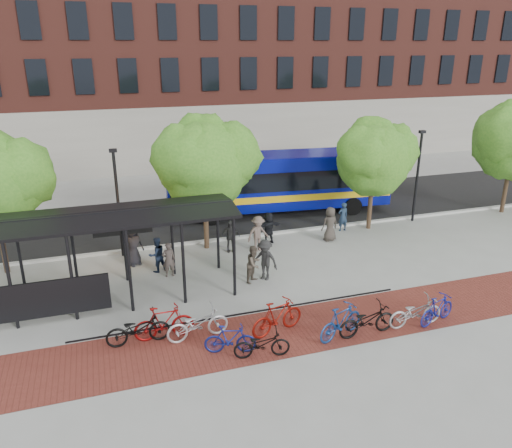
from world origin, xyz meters
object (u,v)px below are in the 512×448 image
object	(u,v)px
bike_8	(367,320)
pedestrian_8	(254,264)
tree_c	(375,155)
pedestrian_7	(343,217)
bike_11	(437,309)
tree_b	(205,159)
pedestrian_9	(265,260)
bike_4	(262,344)
bike_7	(341,322)
pedestrian_0	(133,245)
bike_3	(230,339)
pedestrian_2	(157,255)
lamp_post_left	(118,200)
bike_2	(198,324)
lamp_post_right	(418,174)
bike_10	(415,312)
pedestrian_6	(330,224)
bike_5	(277,317)
bus_shelter	(93,227)
pedestrian_3	(258,234)
pedestrian_1	(169,260)
bus	(279,179)
pedestrian_4	(230,236)
bike_1	(164,322)
pedestrian_5	(268,228)
bike_0	(138,329)

from	to	relation	value
bike_8	pedestrian_8	size ratio (longest dim) A/B	1.34
tree_c	pedestrian_7	xyz separation A→B (m)	(-1.62, 0.06, -3.26)
bike_8	bike_11	world-z (taller)	bike_8
tree_b	pedestrian_9	xyz separation A→B (m)	(1.51, -4.21, -3.56)
bike_4	pedestrian_8	bearing A→B (deg)	-5.61
bike_7	pedestrian_0	bearing A→B (deg)	15.77
bike_3	pedestrian_2	xyz separation A→B (m)	(-1.44, 6.95, 0.29)
lamp_post_left	bike_2	size ratio (longest dim) A/B	2.37
bike_7	bike_2	bearing A→B (deg)	51.87
bike_7	bike_4	bearing A→B (deg)	74.09
lamp_post_right	bike_11	distance (m)	11.45
tree_b	lamp_post_right	bearing A→B (deg)	1.20
bike_10	pedestrian_6	world-z (taller)	pedestrian_6
pedestrian_7	bike_5	bearing A→B (deg)	46.65
bike_8	pedestrian_2	distance (m)	9.63
bus_shelter	pedestrian_6	xyz separation A→B (m)	(11.31, 2.80, -2.11)
bike_2	pedestrian_3	bearing A→B (deg)	-38.54
bike_5	pedestrian_1	xyz separation A→B (m)	(-2.89, 5.65, 0.15)
tree_b	pedestrian_2	bearing A→B (deg)	-143.66
bike_4	bike_10	size ratio (longest dim) A/B	0.87
bike_2	pedestrian_9	xyz separation A→B (m)	(3.64, 3.60, 0.33)
bus	bike_4	size ratio (longest dim) A/B	7.23
bike_11	bike_7	bearing A→B (deg)	69.15
pedestrian_7	tree_c	bearing A→B (deg)	173.69
pedestrian_3	pedestrian_4	xyz separation A→B (m)	(-1.30, 0.32, -0.09)
bus	pedestrian_2	size ratio (longest dim) A/B	8.25
pedestrian_4	pedestrian_9	bearing A→B (deg)	-72.45
bike_1	pedestrian_3	bearing A→B (deg)	-40.64
pedestrian_9	pedestrian_3	bearing A→B (deg)	122.23
pedestrian_4	pedestrian_6	bearing A→B (deg)	5.15
bike_11	pedestrian_6	distance (m)	8.44
pedestrian_4	pedestrian_9	distance (m)	3.43
pedestrian_2	pedestrian_1	bearing A→B (deg)	101.32
pedestrian_4	pedestrian_5	distance (m)	2.15
tree_c	pedestrian_1	size ratio (longest dim) A/B	3.79
bike_11	pedestrian_8	distance (m)	7.39
pedestrian_4	pedestrian_3	bearing A→B (deg)	-6.69
bus_shelter	bike_0	xyz separation A→B (m)	(1.14, -3.68, -2.44)
bike_5	pedestrian_6	xyz separation A→B (m)	(5.52, 7.29, 0.26)
tree_b	tree_c	distance (m)	9.00
pedestrian_4	bike_1	bearing A→B (deg)	-114.63
bike_0	bus_shelter	bearing A→B (deg)	16.15
bus_shelter	bike_5	bearing A→B (deg)	-37.79
lamp_post_left	bus	bearing A→B (deg)	22.32
bike_4	lamp_post_right	bearing A→B (deg)	-42.17
bike_8	pedestrian_5	xyz separation A→B (m)	(-0.46, 8.98, 0.25)
bus	pedestrian_7	world-z (taller)	bus
bike_10	bike_8	bearing A→B (deg)	89.82
bike_8	pedestrian_1	world-z (taller)	pedestrian_1
bike_0	pedestrian_9	world-z (taller)	pedestrian_9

